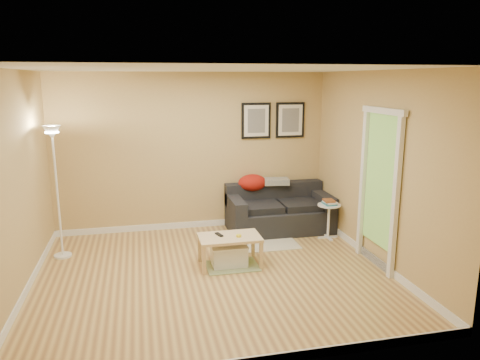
{
  "coord_description": "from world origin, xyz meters",
  "views": [
    {
      "loc": [
        -0.87,
        -5.45,
        2.49
      ],
      "look_at": [
        0.55,
        0.85,
        1.05
      ],
      "focal_mm": 34.07,
      "sensor_mm": 36.0,
      "label": 1
    }
  ],
  "objects_px": {
    "sofa": "(280,208)",
    "coffee_table": "(230,251)",
    "book_stack": "(329,202)",
    "storage_bin": "(229,255)",
    "floor_lamp": "(58,196)",
    "side_table": "(328,221)"
  },
  "relations": [
    {
      "from": "sofa",
      "to": "side_table",
      "type": "bearing_deg",
      "value": -40.64
    },
    {
      "from": "sofa",
      "to": "floor_lamp",
      "type": "bearing_deg",
      "value": -172.49
    },
    {
      "from": "storage_bin",
      "to": "book_stack",
      "type": "xyz_separation_m",
      "value": [
        1.77,
        0.74,
        0.44
      ]
    },
    {
      "from": "coffee_table",
      "to": "side_table",
      "type": "height_order",
      "value": "side_table"
    },
    {
      "from": "coffee_table",
      "to": "floor_lamp",
      "type": "bearing_deg",
      "value": 154.2
    },
    {
      "from": "side_table",
      "to": "coffee_table",
      "type": "bearing_deg",
      "value": -157.57
    },
    {
      "from": "coffee_table",
      "to": "book_stack",
      "type": "xyz_separation_m",
      "value": [
        1.75,
        0.73,
        0.38
      ]
    },
    {
      "from": "coffee_table",
      "to": "storage_bin",
      "type": "bearing_deg",
      "value": -167.09
    },
    {
      "from": "sofa",
      "to": "book_stack",
      "type": "distance_m",
      "value": 0.87
    },
    {
      "from": "sofa",
      "to": "book_stack",
      "type": "height_order",
      "value": "sofa"
    },
    {
      "from": "coffee_table",
      "to": "floor_lamp",
      "type": "relative_size",
      "value": 0.44
    },
    {
      "from": "coffee_table",
      "to": "floor_lamp",
      "type": "distance_m",
      "value": 2.51
    },
    {
      "from": "coffee_table",
      "to": "floor_lamp",
      "type": "xyz_separation_m",
      "value": [
        -2.27,
        0.82,
        0.68
      ]
    },
    {
      "from": "book_stack",
      "to": "floor_lamp",
      "type": "xyz_separation_m",
      "value": [
        -4.03,
        0.09,
        0.3
      ]
    },
    {
      "from": "coffee_table",
      "to": "book_stack",
      "type": "relative_size",
      "value": 3.57
    },
    {
      "from": "floor_lamp",
      "to": "storage_bin",
      "type": "bearing_deg",
      "value": -20.13
    },
    {
      "from": "book_stack",
      "to": "coffee_table",
      "type": "bearing_deg",
      "value": -162.61
    },
    {
      "from": "sofa",
      "to": "side_table",
      "type": "xyz_separation_m",
      "value": [
        0.64,
        -0.55,
        -0.1
      ]
    },
    {
      "from": "storage_bin",
      "to": "coffee_table",
      "type": "bearing_deg",
      "value": 18.77
    },
    {
      "from": "sofa",
      "to": "coffee_table",
      "type": "height_order",
      "value": "sofa"
    },
    {
      "from": "coffee_table",
      "to": "storage_bin",
      "type": "xyz_separation_m",
      "value": [
        -0.01,
        -0.0,
        -0.06
      ]
    },
    {
      "from": "side_table",
      "to": "book_stack",
      "type": "bearing_deg",
      "value": 60.84
    }
  ]
}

